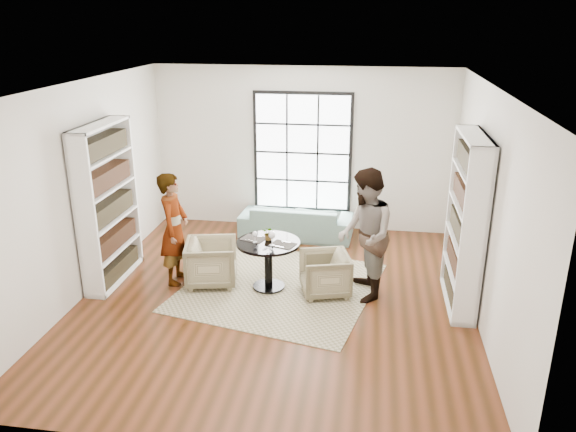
% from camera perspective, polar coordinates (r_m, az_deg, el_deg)
% --- Properties ---
extents(ground, '(6.00, 6.00, 0.00)m').
position_cam_1_polar(ground, '(8.14, -1.29, -8.41)').
color(ground, '#612D16').
extents(room_shell, '(6.00, 6.01, 6.00)m').
position_cam_1_polar(room_shell, '(8.13, -0.70, 1.23)').
color(room_shell, silver).
rests_on(room_shell, ground).
extents(rug, '(3.19, 3.19, 0.01)m').
position_cam_1_polar(rug, '(8.46, -0.89, -7.20)').
color(rug, tan).
rests_on(rug, ground).
extents(pedestal_table, '(0.93, 0.93, 0.74)m').
position_cam_1_polar(pedestal_table, '(8.22, -2.01, -3.94)').
color(pedestal_table, black).
rests_on(pedestal_table, ground).
extents(sofa, '(2.06, 0.88, 0.59)m').
position_cam_1_polar(sofa, '(10.23, 0.85, -0.49)').
color(sofa, gray).
rests_on(sofa, ground).
extents(armchair_left, '(0.89, 0.87, 0.68)m').
position_cam_1_polar(armchair_left, '(8.51, -7.77, -4.69)').
color(armchair_left, '#BCB286').
rests_on(armchair_left, ground).
extents(armchair_right, '(0.84, 0.82, 0.62)m').
position_cam_1_polar(armchair_right, '(8.17, 3.76, -5.88)').
color(armchair_right, tan).
rests_on(armchair_right, ground).
extents(person_left, '(0.42, 0.63, 1.70)m').
position_cam_1_polar(person_left, '(8.48, -11.50, -1.27)').
color(person_left, gray).
rests_on(person_left, ground).
extents(person_right, '(0.86, 1.03, 1.89)m').
position_cam_1_polar(person_right, '(7.89, 7.84, -1.95)').
color(person_right, gray).
rests_on(person_right, ground).
extents(placemat_left, '(0.41, 0.36, 0.01)m').
position_cam_1_polar(placemat_left, '(8.25, -3.51, -2.30)').
color(placemat_left, '#272321').
rests_on(placemat_left, pedestal_table).
extents(placemat_right, '(0.41, 0.36, 0.01)m').
position_cam_1_polar(placemat_right, '(8.02, -0.53, -2.93)').
color(placemat_right, '#272321').
rests_on(placemat_right, pedestal_table).
extents(cutlery_left, '(0.20, 0.25, 0.01)m').
position_cam_1_polar(cutlery_left, '(8.25, -3.51, -2.26)').
color(cutlery_left, silver).
rests_on(cutlery_left, placemat_left).
extents(cutlery_right, '(0.20, 0.25, 0.01)m').
position_cam_1_polar(cutlery_right, '(8.02, -0.53, -2.88)').
color(cutlery_right, silver).
rests_on(cutlery_right, placemat_right).
extents(wine_glass_left, '(0.08, 0.08, 0.17)m').
position_cam_1_polar(wine_glass_left, '(8.08, -3.39, -1.88)').
color(wine_glass_left, silver).
rests_on(wine_glass_left, pedestal_table).
extents(wine_glass_right, '(0.10, 0.10, 0.21)m').
position_cam_1_polar(wine_glass_right, '(7.95, -1.63, -2.01)').
color(wine_glass_right, silver).
rests_on(wine_glass_right, pedestal_table).
extents(flower_centerpiece, '(0.23, 0.21, 0.21)m').
position_cam_1_polar(flower_centerpiece, '(8.17, -1.95, -1.76)').
color(flower_centerpiece, gray).
rests_on(flower_centerpiece, pedestal_table).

